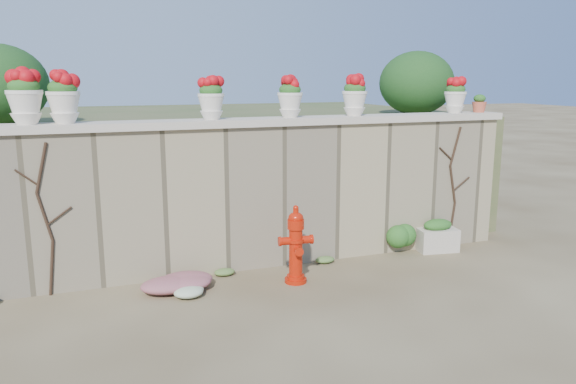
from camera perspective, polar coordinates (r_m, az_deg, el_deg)
name	(u,v)px	position (r m, az deg, el deg)	size (l,w,h in m)	color
ground	(299,313)	(6.59, 1.14, -12.17)	(80.00, 80.00, 0.00)	brown
stone_wall	(252,197)	(7.91, -3.64, -0.50)	(8.00, 0.40, 2.00)	gray
wall_cap	(251,122)	(7.76, -3.75, 7.10)	(8.10, 0.52, 0.10)	beige
raised_fill	(204,164)	(10.96, -8.53, 2.81)	(9.00, 6.00, 2.00)	#384C23
back_shrub_right	(417,83)	(10.28, 12.93, 10.74)	(1.30, 1.30, 1.10)	#143814
vine_left	(46,218)	(7.39, -23.38, -2.40)	(0.60, 0.04, 1.91)	black
vine_right	(453,185)	(9.18, 16.44, 0.68)	(0.60, 0.04, 1.91)	black
fire_hydrant	(296,244)	(7.33, 0.80, -5.34)	(0.45, 0.32, 1.03)	#B31906
planter_box	(437,236)	(9.03, 14.91, -4.36)	(0.65, 0.44, 0.50)	beige
green_shrub	(401,234)	(8.79, 11.42, -4.17)	(0.63, 0.57, 0.60)	#1E5119
magenta_clump	(180,280)	(7.34, -10.89, -8.81)	(0.93, 0.62, 0.25)	#CB2874
white_flowers	(195,290)	(7.11, -9.42, -9.77)	(0.48, 0.38, 0.17)	white
urn_pot_0	(25,97)	(7.43, -25.18, 8.72)	(0.42, 0.42, 0.65)	silver
urn_pot_1	(63,98)	(7.41, -21.85, 8.87)	(0.40, 0.40, 0.63)	silver
urn_pot_2	(211,99)	(7.60, -7.82, 9.37)	(0.35, 0.35, 0.55)	silver
urn_pot_3	(290,98)	(7.92, 0.20, 9.57)	(0.35, 0.35, 0.55)	silver
urn_pot_4	(355,96)	(8.33, 6.79, 9.66)	(0.37, 0.37, 0.57)	silver
urn_pot_5	(455,96)	(9.27, 16.64, 9.33)	(0.34, 0.34, 0.53)	silver
terracotta_pot	(479,104)	(9.56, 18.86, 8.43)	(0.23, 0.23, 0.27)	#BE533A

